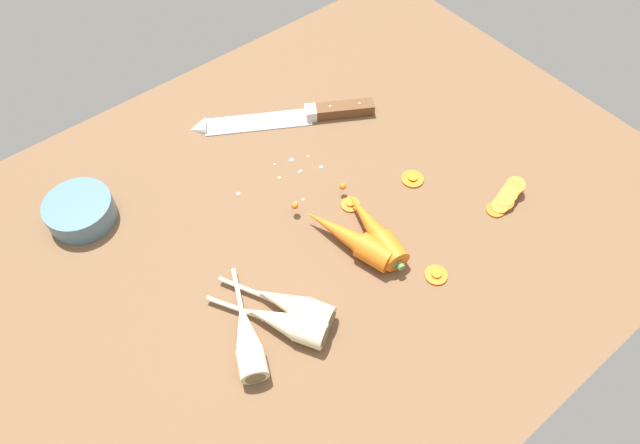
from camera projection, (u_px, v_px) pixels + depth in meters
ground_plane at (313, 227)px, 95.90cm from camera, size 120.00×90.00×4.00cm
chefs_knife at (280, 118)px, 107.23cm from camera, size 31.68×20.40×4.18cm
whole_carrot at (351, 238)px, 89.56cm from camera, size 8.21×19.50×4.20cm
whole_carrot_second at (375, 231)px, 90.42cm from camera, size 6.72×18.63×4.20cm
parsnip_front at (247, 339)px, 79.81cm from camera, size 9.50×17.55×4.00cm
parsnip_mid_left at (285, 323)px, 81.22cm from camera, size 11.49×17.30×4.00cm
parsnip_mid_right at (294, 306)px, 82.85cm from camera, size 10.62×17.41×4.00cm
carrot_slice_stack at (506, 198)px, 95.58cm from camera, size 8.58×3.99×2.91cm
carrot_slice_stray_near at (436, 274)px, 87.76cm from camera, size 3.58×3.58×0.70cm
carrot_slice_stray_mid at (413, 178)px, 98.99cm from camera, size 3.90×3.90×0.70cm
carrot_slice_stray_far at (350, 204)px, 95.74cm from camera, size 3.24×3.24×0.70cm
prep_bowl at (80, 210)px, 92.72cm from camera, size 11.00×11.00×4.00cm
mince_crumbs at (288, 172)px, 99.78cm from camera, size 15.47×9.95×0.90cm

